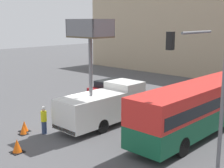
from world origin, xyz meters
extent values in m
plane|color=#4C4C4F|center=(0.00, 0.00, 0.00)|extent=(120.00, 120.00, 0.00)
cube|color=silver|center=(1.11, 3.03, 1.61)|extent=(2.33, 2.00, 2.37)
cube|color=silver|center=(1.11, -0.31, 1.37)|extent=(2.33, 4.67, 1.89)
cube|color=red|center=(1.11, -2.60, 0.57)|extent=(2.29, 0.10, 0.24)
cylinder|color=black|center=(0.10, 3.03, 0.47)|extent=(0.30, 0.94, 0.94)
cylinder|color=black|center=(2.13, 3.03, 0.47)|extent=(0.30, 0.94, 0.94)
cylinder|color=black|center=(0.10, -0.31, 0.47)|extent=(0.30, 0.94, 0.94)
cylinder|color=black|center=(2.13, -0.31, 0.47)|extent=(0.30, 0.94, 0.94)
cylinder|color=slate|center=(1.11, -0.31, 4.20)|extent=(0.24, 0.24, 3.78)
cube|color=brown|center=(1.11, -0.31, 6.14)|extent=(2.52, 1.86, 0.10)
cube|color=slate|center=(-0.11, -0.31, 6.71)|extent=(0.08, 1.86, 1.05)
cube|color=slate|center=(2.34, -0.31, 6.71)|extent=(0.08, 1.86, 1.05)
cube|color=slate|center=(1.11, 0.58, 6.71)|extent=(2.52, 0.08, 1.05)
cube|color=slate|center=(1.11, -1.20, 6.71)|extent=(2.52, 0.08, 1.05)
cube|color=#145638|center=(6.64, 3.80, 1.09)|extent=(2.51, 11.84, 1.25)
cube|color=red|center=(6.64, 3.80, 2.48)|extent=(2.51, 11.84, 1.53)
cube|color=black|center=(6.64, 3.80, 2.25)|extent=(2.53, 11.37, 0.67)
cylinder|color=black|center=(5.54, 7.47, 0.55)|extent=(0.30, 1.10, 1.10)
cylinder|color=black|center=(5.54, 0.12, 0.55)|extent=(0.30, 1.10, 1.10)
cylinder|color=black|center=(7.75, 0.12, 0.55)|extent=(0.30, 1.10, 1.10)
cylinder|color=slate|center=(9.99, -0.41, 3.45)|extent=(0.18, 0.18, 6.90)
cylinder|color=slate|center=(8.58, -0.46, 6.60)|extent=(0.23, 2.82, 0.13)
cube|color=black|center=(7.17, -0.51, 6.15)|extent=(0.33, 0.33, 0.90)
sphere|color=red|center=(7.17, -0.51, 6.40)|extent=(0.20, 0.20, 0.20)
cylinder|color=navy|center=(-0.50, -2.94, 0.42)|extent=(0.32, 0.32, 0.83)
cylinder|color=yellow|center=(-0.50, -2.94, 1.16)|extent=(0.38, 0.38, 0.66)
sphere|color=tan|center=(-0.50, -2.94, 1.60)|extent=(0.23, 0.23, 0.23)
sphere|color=white|center=(-0.50, -2.94, 1.71)|extent=(0.24, 0.24, 0.24)
cylinder|color=navy|center=(5.55, 2.28, 0.40)|extent=(0.32, 0.32, 0.80)
cylinder|color=yellow|center=(5.55, 2.28, 1.12)|extent=(0.38, 0.38, 0.63)
sphere|color=tan|center=(5.55, 2.28, 1.54)|extent=(0.22, 0.22, 0.22)
sphere|color=white|center=(5.55, 2.28, 1.64)|extent=(0.23, 0.23, 0.23)
cube|color=black|center=(-1.80, -3.59, 0.01)|extent=(0.63, 0.63, 0.03)
cone|color=#F25B0F|center=(-1.80, -3.59, 0.36)|extent=(0.50, 0.50, 0.72)
cube|color=black|center=(-1.37, -3.94, 0.01)|extent=(0.53, 0.53, 0.03)
cone|color=#F25B0F|center=(-1.37, -3.94, 0.30)|extent=(0.42, 0.42, 0.61)
cube|color=black|center=(0.87, -5.65, 0.01)|extent=(0.67, 0.67, 0.03)
cone|color=#F25B0F|center=(0.87, -5.65, 0.38)|extent=(0.54, 0.54, 0.77)
cube|color=maroon|center=(-5.40, 8.30, 0.51)|extent=(1.76, 4.72, 0.48)
cube|color=black|center=(-5.40, 8.06, 1.06)|extent=(1.55, 2.60, 0.62)
cylinder|color=black|center=(-6.16, 9.76, 0.32)|extent=(0.22, 0.64, 0.64)
cylinder|color=black|center=(-4.64, 9.76, 0.32)|extent=(0.22, 0.64, 0.64)
cylinder|color=black|center=(-6.16, 6.83, 0.32)|extent=(0.22, 0.64, 0.64)
cylinder|color=black|center=(-4.64, 6.83, 0.32)|extent=(0.22, 0.64, 0.64)
camera|label=1|loc=(15.74, -13.76, 7.11)|focal=50.00mm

